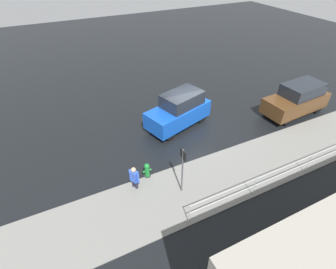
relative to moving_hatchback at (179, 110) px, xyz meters
The scene contains 8 objects.
ground_plane 1.36m from the moving_hatchback, 140.05° to the left, with size 60.00×60.00×0.00m, color black.
kerb_strip 4.93m from the moving_hatchback, 98.16° to the left, with size 24.00×3.20×0.04m, color slate.
moving_hatchback is the anchor object (origin of this frame).
parked_sedan 7.58m from the moving_hatchback, 164.42° to the left, with size 4.40×2.01×1.98m.
fire_hydrant 4.67m from the moving_hatchback, 43.31° to the left, with size 0.42×0.31×0.80m.
pedestrian 5.46m from the moving_hatchback, 40.86° to the left, with size 0.38×0.52×1.22m.
metal_railing 6.53m from the moving_hatchback, 107.47° to the left, with size 9.68×0.04×1.05m.
sign_post 5.24m from the moving_hatchback, 63.34° to the left, with size 0.07×0.44×2.40m.
Camera 1 is at (7.03, 10.89, 9.01)m, focal length 28.00 mm.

